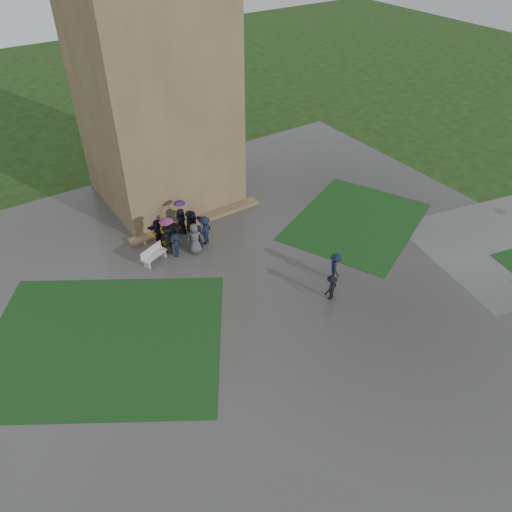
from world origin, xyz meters
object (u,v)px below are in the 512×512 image
pedestrian_near (331,287)px  tower (150,59)px  bench (154,255)px  pedestrian_mid (335,267)px

pedestrian_near → tower: bearing=-95.2°
bench → pedestrian_mid: 10.20m
tower → bench: bearing=-120.7°
bench → pedestrian_mid: pedestrian_mid is taller
tower → bench: size_ratio=10.64×
pedestrian_mid → pedestrian_near: 1.59m
pedestrian_near → bench: bearing=-65.9°
tower → bench: (-3.95, -6.67, -8.50)m
bench → pedestrian_near: size_ratio=1.16×
pedestrian_mid → pedestrian_near: bearing=159.3°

